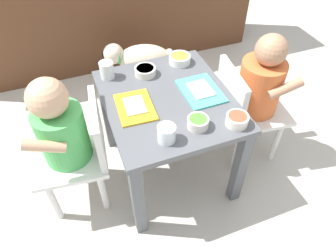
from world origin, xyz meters
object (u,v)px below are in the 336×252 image
food_tray_left (135,107)px  veggie_bowl_near (198,122)px  dining_table (168,113)px  seated_child_left (65,132)px  veggie_bowl_far (180,59)px  water_cup_left (107,71)px  seated_child_right (257,87)px  dog (140,59)px  cereal_bowl_left_side (237,120)px  food_tray_right (201,91)px  cereal_bowl_right_side (145,71)px  water_cup_right (167,134)px

food_tray_left → veggie_bowl_near: 0.25m
dining_table → seated_child_left: bearing=179.5°
seated_child_left → veggie_bowl_far: seated_child_left is taller
water_cup_left → veggie_bowl_far: (0.33, -0.01, -0.01)m
seated_child_left → veggie_bowl_near: (0.45, -0.19, 0.07)m
seated_child_right → dining_table: bearing=177.6°
seated_child_right → dog: (-0.33, 0.69, -0.20)m
cereal_bowl_left_side → food_tray_left: bearing=145.9°
food_tray_right → water_cup_left: (-0.33, 0.23, 0.03)m
seated_child_right → cereal_bowl_right_side: (-0.44, 0.20, 0.06)m
cereal_bowl_right_side → veggie_bowl_far: veggie_bowl_far is taller
dining_table → cereal_bowl_left_side: bearing=-51.3°
water_cup_left → seated_child_right: bearing=-21.7°
food_tray_right → seated_child_left: bearing=178.7°
dining_table → food_tray_right: size_ratio=2.88×
water_cup_left → cereal_bowl_right_side: size_ratio=0.78×
dog → water_cup_left: bearing=-120.1°
dog → cereal_bowl_right_side: cereal_bowl_right_side is taller
food_tray_right → seated_child_right: bearing=-1.7°
dog → veggie_bowl_far: veggie_bowl_far is taller
seated_child_right → cereal_bowl_right_side: seated_child_right is taller
dining_table → water_cup_left: (-0.19, 0.22, 0.11)m
cereal_bowl_right_side → cereal_bowl_left_side: size_ratio=1.11×
water_cup_left → cereal_bowl_right_side: (0.15, -0.04, -0.01)m
seated_child_right → veggie_bowl_near: seated_child_right is taller
dog → food_tray_right: size_ratio=2.09×
food_tray_left → cereal_bowl_left_side: cereal_bowl_left_side is taller
dog → food_tray_left: size_ratio=2.14×
seated_child_right → food_tray_left: 0.55m
seated_child_left → veggie_bowl_far: (0.55, 0.21, 0.06)m
food_tray_left → seated_child_left: bearing=177.3°
dining_table → water_cup_right: (-0.08, -0.21, 0.11)m
seated_child_left → food_tray_left: (0.27, -0.01, 0.05)m
seated_child_right → food_tray_right: bearing=178.3°
water_cup_right → food_tray_right: bearing=41.7°
seated_child_right → veggie_bowl_near: 0.41m
food_tray_left → cereal_bowl_right_side: size_ratio=2.13×
veggie_bowl_far → cereal_bowl_right_side: bearing=-169.6°
cereal_bowl_right_side → veggie_bowl_near: size_ratio=1.18×
dog → water_cup_right: bearing=-100.2°
seated_child_left → water_cup_right: 0.39m
food_tray_right → water_cup_left: size_ratio=2.78×
seated_child_right → water_cup_right: bearing=-159.0°
dog → food_tray_left: food_tray_left is taller
seated_child_right → food_tray_right: seated_child_right is taller
dog → cereal_bowl_left_side: cereal_bowl_left_side is taller
food_tray_left → veggie_bowl_near: veggie_bowl_near is taller
food_tray_left → veggie_bowl_far: 0.35m
dining_table → water_cup_left: bearing=130.6°
water_cup_left → cereal_bowl_left_side: water_cup_left is taller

